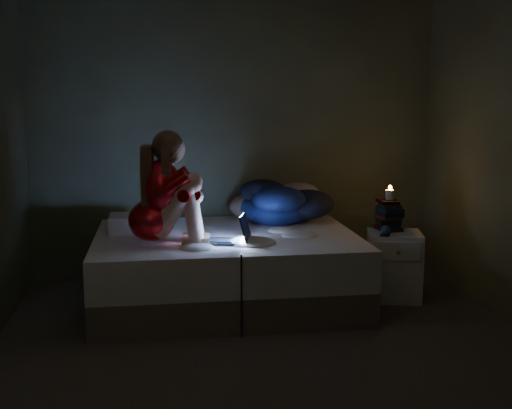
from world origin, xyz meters
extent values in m
cube|color=black|center=(0.00, 0.00, -0.01)|extent=(3.60, 3.80, 0.02)
cube|color=#3C4030|center=(0.00, 1.91, 1.30)|extent=(3.60, 0.02, 2.60)
cube|color=#3C4030|center=(0.00, -1.91, 1.30)|extent=(3.60, 0.02, 2.60)
cube|color=silver|center=(-0.86, 1.32, 0.62)|extent=(0.45, 0.32, 0.13)
cube|color=silver|center=(1.17, 0.99, 0.27)|extent=(0.49, 0.45, 0.55)
cylinder|color=beige|center=(1.15, 1.08, 0.83)|extent=(0.07, 0.07, 0.08)
cube|color=black|center=(1.08, 0.88, 0.55)|extent=(0.10, 0.15, 0.01)
sphere|color=navy|center=(1.08, 0.86, 0.59)|extent=(0.08, 0.08, 0.08)
camera|label=1|loc=(-0.68, -3.83, 1.62)|focal=45.24mm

